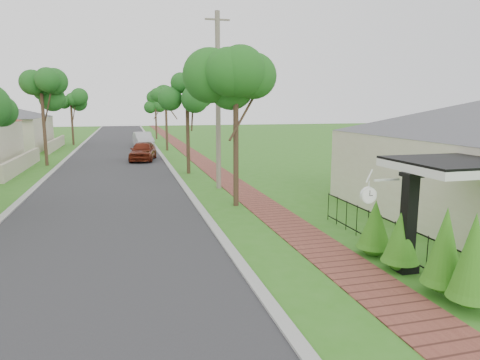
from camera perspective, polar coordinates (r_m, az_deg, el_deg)
name	(u,v)px	position (r m, az deg, el deg)	size (l,w,h in m)	color
ground	(220,274)	(10.83, -2.71, -12.42)	(160.00, 160.00, 0.00)	#32741B
road	(114,167)	(30.09, -16.46, 1.66)	(7.00, 120.00, 0.02)	#28282B
kerb_right	(168,165)	(30.20, -9.53, 1.96)	(0.30, 120.00, 0.10)	#9E9E99
kerb_left	(56,169)	(30.42, -23.34, 1.34)	(0.30, 120.00, 0.10)	#9E9E99
sidewalk	(205,164)	(30.55, -4.66, 2.16)	(1.50, 120.00, 0.03)	brown
porch_post	(408,228)	(11.42, 21.47, -5.99)	(0.48, 0.48, 2.52)	black
picket_fence	(394,238)	(12.55, 19.89, -7.27)	(0.03, 8.02, 1.00)	black
street_trees	(115,100)	(36.65, -16.35, 10.20)	(10.70, 37.65, 5.89)	#382619
hedge_row	(419,244)	(10.98, 22.75, -7.86)	(0.85, 4.28, 2.11)	#276814
parked_car_red	(143,151)	(33.03, -12.82, 3.78)	(1.70, 4.21, 1.44)	#621E0E
parked_car_white	(143,140)	(43.60, -12.79, 5.25)	(1.57, 4.49, 1.48)	#BBBBBD
near_tree	(236,88)	(17.35, -0.56, 12.14)	(2.33, 2.33, 5.99)	#382619
utility_pole	(218,101)	(21.15, -2.94, 10.45)	(1.20, 0.24, 8.50)	slate
station_clock	(370,194)	(11.07, 16.92, -1.79)	(1.06, 0.13, 0.60)	white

